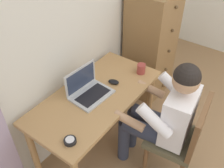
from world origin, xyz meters
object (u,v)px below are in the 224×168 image
Objects in this scene: dresser at (151,45)px; desk_clock at (70,141)px; laptop at (88,89)px; chair at (181,137)px; person_seated at (164,114)px; coffee_mug at (141,69)px; computer_mouse at (114,82)px; desk at (96,104)px.

desk_clock is (-1.65, -0.26, 0.11)m from dresser.
dresser is 3.64× the size of laptop.
chair is 0.94m from desk_clock.
dresser is 1.07× the size of person_seated.
laptop is at bearing 25.69° from desk_clock.
coffee_mug reaches higher than desk_clock.
person_seated is 0.53m from computer_mouse.
desk is at bearing -175.31° from dresser.
laptop is (-0.24, 0.79, 0.29)m from chair.
chair is at bearing -105.37° from computer_mouse.
coffee_mug is (-0.66, -0.25, 0.15)m from dresser.
person_seated is at bearing -29.33° from desk_clock.
computer_mouse is (0.22, -0.03, 0.13)m from desk.
chair reaches higher than computer_mouse.
computer_mouse is at bearing 87.34° from person_seated.
laptop is 3.57× the size of computer_mouse.
desk_clock is (-0.50, -0.17, 0.13)m from desk.
dresser is at bearing 1.85° from laptop.
dresser reaches higher than desk.
desk is 0.78m from chair.
desk is 0.59m from person_seated.
dresser is at bearing 41.43° from chair.
coffee_mug reaches higher than desk.
coffee_mug reaches higher than computer_mouse.
desk_clock is (-0.47, -0.22, -0.04)m from laptop.
chair is 8.97× the size of computer_mouse.
desk_clock is at bearing 175.78° from computer_mouse.
computer_mouse is (0.01, 0.70, 0.26)m from chair.
person_seated reaches higher than desk_clock.
coffee_mug is (0.31, 0.40, 0.11)m from person_seated.
person_seated is 10.12× the size of coffee_mug.
computer_mouse is 0.73m from desk_clock.
computer_mouse is at bearing 10.68° from desk_clock.
person_seated is 3.40× the size of laptop.
computer_mouse is 1.11× the size of desk_clock.
coffee_mug is (0.53, -0.21, -0.00)m from laptop.
coffee_mug is (0.28, -0.12, 0.03)m from computer_mouse.
laptop is at bearing -178.15° from dresser.
computer_mouse is 0.83× the size of coffee_mug.
person_seated is at bearing -70.88° from desk.
desk_clock is 0.75× the size of coffee_mug.
computer_mouse reaches higher than desk_clock.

